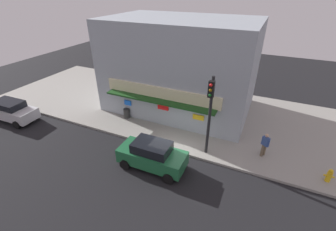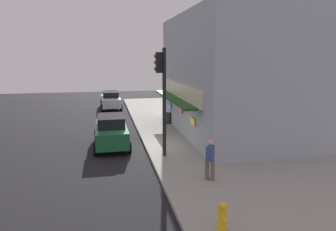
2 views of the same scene
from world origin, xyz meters
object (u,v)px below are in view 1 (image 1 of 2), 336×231
trash_can (127,113)px  traffic_light (210,107)px  parked_car_green (152,155)px  fire_hydrant (329,175)px  pedestrian (265,144)px  parked_car_silver (10,110)px  potted_plant_by_doorway (188,123)px

trash_can → traffic_light: bearing=-13.8°
parked_car_green → traffic_light: bearing=42.6°
fire_hydrant → pedestrian: bearing=166.6°
parked_car_silver → traffic_light: bearing=7.8°
fire_hydrant → potted_plant_by_doorway: potted_plant_by_doorway is taller
fire_hydrant → potted_plant_by_doorway: bearing=167.9°
potted_plant_by_doorway → traffic_light: bearing=-48.7°
trash_can → parked_car_green: size_ratio=0.20×
traffic_light → trash_can: (-7.17, 1.76, -2.93)m
pedestrian → potted_plant_by_doorway: 5.57m
pedestrian → potted_plant_by_doorway: pedestrian is taller
pedestrian → parked_car_green: (-5.99, -3.68, -0.17)m
traffic_light → potted_plant_by_doorway: size_ratio=6.22×
traffic_light → potted_plant_by_doorway: traffic_light is taller
trash_can → parked_car_silver: 9.39m
pedestrian → parked_car_silver: pedestrian is taller
traffic_light → parked_car_silver: 16.07m
potted_plant_by_doorway → parked_car_green: bearing=-96.5°
parked_car_silver → potted_plant_by_doorway: bearing=18.3°
pedestrian → potted_plant_by_doorway: (-5.44, 1.08, -0.46)m
parked_car_green → parked_car_silver: bearing=178.9°
traffic_light → parked_car_silver: size_ratio=1.13×
traffic_light → parked_car_green: bearing=-137.4°
fire_hydrant → parked_car_silver: parked_car_silver is taller
trash_can → parked_car_green: parked_car_green is taller
traffic_light → trash_can: traffic_light is taller
pedestrian → parked_car_silver: (-19.07, -3.43, -0.21)m
fire_hydrant → parked_car_silver: 22.72m
trash_can → parked_car_silver: (-8.53, -3.91, 0.29)m
potted_plant_by_doorway → pedestrian: bearing=-11.2°
traffic_light → potted_plant_by_doorway: (-2.07, 2.36, -2.90)m
parked_car_silver → fire_hydrant: bearing=6.6°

